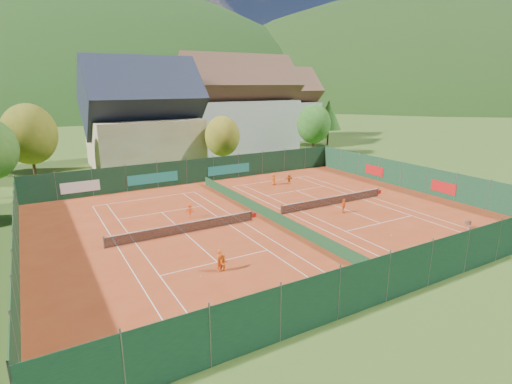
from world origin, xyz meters
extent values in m
plane|color=#345219|center=(0.00, 0.00, -0.02)|extent=(600.00, 600.00, 0.00)
cube|color=#9D3617|center=(0.00, 0.00, 0.01)|extent=(40.00, 32.00, 0.01)
cube|color=white|center=(-8.00, 11.88, 0.01)|extent=(10.97, 0.06, 0.00)
cube|color=white|center=(-8.00, -11.88, 0.01)|extent=(10.97, 0.06, 0.00)
cube|color=white|center=(-13.48, 0.00, 0.01)|extent=(0.06, 23.77, 0.00)
cube|color=white|center=(-2.51, 0.00, 0.01)|extent=(0.06, 23.77, 0.00)
cube|color=white|center=(-12.12, 0.00, 0.01)|extent=(0.06, 23.77, 0.00)
cube|color=white|center=(-3.88, 0.00, 0.01)|extent=(0.06, 23.77, 0.00)
cube|color=white|center=(-8.00, 6.40, 0.01)|extent=(8.23, 0.06, 0.00)
cube|color=white|center=(-8.00, -6.40, 0.01)|extent=(8.23, 0.06, 0.00)
cube|color=white|center=(-8.00, 0.00, 0.01)|extent=(0.06, 12.80, 0.00)
cube|color=white|center=(8.00, 11.88, 0.01)|extent=(10.97, 0.06, 0.00)
cube|color=white|center=(8.00, -11.88, 0.01)|extent=(10.97, 0.06, 0.00)
cube|color=white|center=(2.51, 0.00, 0.01)|extent=(0.06, 23.77, 0.00)
cube|color=white|center=(13.48, 0.00, 0.01)|extent=(0.06, 23.77, 0.00)
cube|color=white|center=(3.88, 0.00, 0.01)|extent=(0.06, 23.77, 0.00)
cube|color=white|center=(12.12, 0.00, 0.01)|extent=(0.06, 23.77, 0.00)
cube|color=white|center=(8.00, 6.40, 0.01)|extent=(8.23, 0.06, 0.00)
cube|color=white|center=(8.00, -6.40, 0.01)|extent=(8.23, 0.06, 0.00)
cube|color=white|center=(8.00, 0.00, 0.01)|extent=(0.06, 12.80, 0.00)
cylinder|color=#59595B|center=(-14.40, 0.00, 0.51)|extent=(0.10, 0.10, 1.02)
cylinder|color=#59595B|center=(-1.60, 0.00, 0.51)|extent=(0.10, 0.10, 1.02)
cube|color=black|center=(-8.00, 0.00, 0.46)|extent=(12.80, 0.02, 0.86)
cube|color=white|center=(-8.00, 0.00, 0.89)|extent=(12.80, 0.04, 0.06)
cube|color=red|center=(-1.35, 0.00, 0.45)|extent=(0.40, 0.04, 0.40)
cylinder|color=#59595B|center=(1.60, 0.00, 0.51)|extent=(0.10, 0.10, 1.02)
cylinder|color=#59595B|center=(14.40, 0.00, 0.51)|extent=(0.10, 0.10, 1.02)
cube|color=black|center=(8.00, 0.00, 0.46)|extent=(12.80, 0.02, 0.86)
cube|color=white|center=(8.00, 0.00, 0.89)|extent=(12.80, 0.04, 0.06)
cube|color=red|center=(14.65, 0.00, 0.45)|extent=(0.40, 0.04, 0.40)
cube|color=#15391D|center=(0.00, 0.00, 0.50)|extent=(0.03, 28.80, 1.00)
cube|color=#12331E|center=(0.00, 16.00, 1.50)|extent=(40.00, 0.04, 3.00)
cube|color=teal|center=(-6.00, 15.94, 1.20)|extent=(6.00, 0.03, 1.20)
cube|color=teal|center=(4.00, 15.94, 1.20)|extent=(6.00, 0.03, 1.20)
cube|color=silver|center=(-14.00, 15.94, 1.20)|extent=(4.00, 0.03, 1.20)
cube|color=#12331F|center=(0.00, -16.00, 1.50)|extent=(40.00, 0.04, 3.00)
cube|color=#14391C|center=(-20.00, 0.00, 1.50)|extent=(0.04, 32.00, 3.00)
cube|color=#153921|center=(20.00, 0.00, 1.50)|extent=(0.04, 32.00, 3.00)
cube|color=#B21414|center=(19.94, -4.00, 1.20)|extent=(0.03, 3.00, 1.20)
cube|color=#B21414|center=(19.94, 6.00, 1.20)|extent=(0.03, 3.00, 1.20)
cube|color=beige|center=(-3.00, 30.00, 3.50)|extent=(15.00, 12.00, 7.00)
cube|color=#1E2333|center=(-3.00, 30.00, 10.00)|extent=(16.20, 12.00, 12.00)
cube|color=silver|center=(16.00, 36.00, 4.50)|extent=(20.00, 11.00, 9.00)
cube|color=brown|center=(16.00, 36.00, 11.75)|extent=(21.60, 11.00, 11.00)
cube|color=silver|center=(30.00, 44.00, 4.00)|extent=(16.00, 10.00, 8.00)
cube|color=brown|center=(30.00, 44.00, 10.50)|extent=(17.28, 10.00, 10.00)
cylinder|color=#443018|center=(-18.00, 26.00, 1.57)|extent=(0.36, 0.36, 3.15)
ellipsoid|color=olive|center=(-18.00, 26.00, 6.07)|extent=(6.44, 6.44, 7.40)
cylinder|color=#472A19|center=(6.00, 22.00, 1.22)|extent=(0.36, 0.36, 2.45)
ellipsoid|color=olive|center=(6.00, 22.00, 4.72)|extent=(5.01, 5.01, 5.76)
cylinder|color=#4C331B|center=(24.00, 24.00, 1.40)|extent=(0.36, 0.36, 2.80)
ellipsoid|color=#27601B|center=(24.00, 24.00, 5.40)|extent=(5.72, 5.72, 6.58)
cylinder|color=#442818|center=(34.00, 32.00, 1.57)|extent=(0.36, 0.36, 3.15)
cone|color=#285E1B|center=(34.00, 32.00, 6.07)|extent=(5.04, 5.04, 5.85)
cylinder|color=#452C18|center=(26.00, 40.00, 1.75)|extent=(0.36, 0.36, 3.50)
ellipsoid|color=olive|center=(26.00, 40.00, 6.75)|extent=(7.15, 7.15, 8.22)
ellipsoid|color=black|center=(10.00, 300.00, -42.35)|extent=(440.00, 440.00, 242.00)
ellipsoid|color=black|center=(240.00, 190.00, -38.57)|extent=(380.00, 380.00, 220.40)
cylinder|color=slate|center=(13.23, -11.32, 0.40)|extent=(0.02, 0.02, 0.80)
cylinder|color=slate|center=(13.53, -11.32, 0.40)|extent=(0.02, 0.02, 0.80)
cylinder|color=slate|center=(13.23, -11.02, 0.40)|extent=(0.02, 0.02, 0.80)
cylinder|color=slate|center=(13.53, -11.02, 0.40)|extent=(0.02, 0.02, 0.80)
cube|color=slate|center=(13.38, -11.17, 0.55)|extent=(0.34, 0.34, 0.30)
ellipsoid|color=#CCD833|center=(13.38, -11.17, 0.58)|extent=(0.28, 0.28, 0.16)
sphere|color=#CCD833|center=(-9.84, -7.81, 0.03)|extent=(0.07, 0.07, 0.07)
sphere|color=#CCD833|center=(6.46, -8.99, 0.03)|extent=(0.07, 0.07, 0.07)
sphere|color=#CCD833|center=(0.68, 5.12, 0.03)|extent=(0.07, 0.07, 0.07)
imported|color=#EB5B14|center=(-8.42, -7.79, 0.78)|extent=(0.66, 0.52, 1.57)
imported|color=#D85E13|center=(-8.23, -7.95, 0.61)|extent=(0.63, 0.51, 1.22)
imported|color=#F84D16|center=(-6.22, 3.46, 0.70)|extent=(1.04, 0.90, 1.40)
imported|color=#F15C15|center=(7.07, -2.55, 0.73)|extent=(0.88, 0.81, 1.45)
imported|color=orange|center=(7.14, 10.01, 0.71)|extent=(0.81, 0.66, 1.42)
imported|color=#D15D12|center=(9.03, 9.43, 0.64)|extent=(1.20, 0.44, 1.28)
camera|label=1|loc=(-18.49, -29.91, 12.12)|focal=28.00mm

